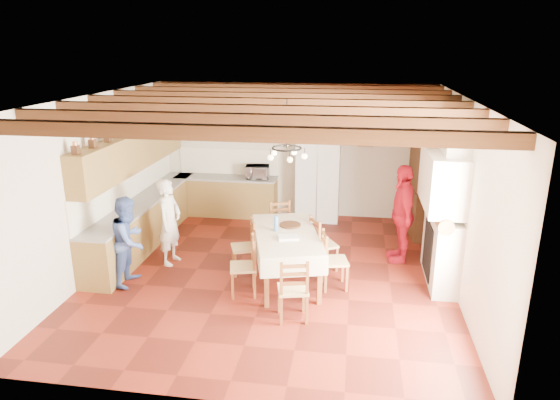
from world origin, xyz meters
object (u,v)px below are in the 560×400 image
Objects in this scene: chair_left_far at (243,246)px; chair_left_near at (243,266)px; chair_right_near at (335,260)px; chair_right_far at (324,243)px; person_man at (170,222)px; person_woman_red at (402,213)px; dining_table at (286,238)px; microwave at (258,172)px; hutch at (424,182)px; chair_end_far at (282,228)px; chair_end_near at (293,288)px; person_woman_blue at (129,241)px; refrigerator at (318,178)px.

chair_left_near is at bearing -8.04° from chair_left_far.
chair_right_far is (-0.23, 0.66, 0.00)m from chair_right_near.
chair_left_near is at bearing -114.30° from person_man.
dining_table is at bearing -65.67° from person_woman_red.
person_man reaches higher than chair_left_near.
microwave is at bearing -13.39° from person_man.
hutch is 2.30× the size of chair_end_far.
microwave reaches higher than chair_left_near.
person_man is (-2.73, -0.14, 0.30)m from chair_right_far.
chair_right_far is 1.54m from person_woman_red.
chair_end_near is (0.87, -0.63, 0.00)m from chair_left_near.
chair_end_near is at bearing 16.46° from chair_left_far.
microwave reaches higher than chair_right_near.
chair_right_far and chair_end_near have the same top height.
chair_end_far is 0.65× the size of person_woman_blue.
dining_table is at bearing 119.54° from chair_left_near.
person_man reaches higher than chair_right_far.
chair_right_far is 1.00× the size of chair_end_far.
chair_right_far is (0.31, -2.68, -0.46)m from refrigerator.
chair_right_far is (0.58, 0.53, -0.28)m from dining_table.
chair_left_far is 1.00× the size of chair_right_far.
hutch is 2.30× the size of chair_right_near.
chair_left_far is at bearing -90.77° from microwave.
person_woman_blue reaches higher than chair_left_near.
hutch is at bearing 121.34° from chair_left_near.
refrigerator is 2.65m from person_woman_red.
hutch is 1.24× the size of person_woman_red.
person_woman_red is at bearing -40.42° from microwave.
chair_end_far is at bearing -97.34° from person_woman_red.
chair_right_far is 1.00× the size of chair_end_near.
hutch reaches higher than chair_right_near.
person_man reaches higher than dining_table.
chair_right_near is 3.01m from person_man.
person_man is at bearing -129.81° from refrigerator.
chair_end_far is (-0.25, 1.18, -0.28)m from dining_table.
dining_table is at bearing 56.41° from chair_left_far.
person_woman_blue reaches higher than microwave.
chair_end_far is at bearing -73.65° from microwave.
chair_right_far and chair_end_far have the same top height.
dining_table is 2.55m from person_woman_blue.
person_man reaches higher than microwave.
chair_left_near is 0.54× the size of person_woman_red.
chair_right_near is 1.20m from chair_end_near.
chair_left_near is 3.09m from person_woman_red.
microwave reaches higher than chair_end_far.
hutch reaches higher than refrigerator.
person_man is (-2.15, 0.39, 0.02)m from dining_table.
person_woman_blue reaches higher than chair_end_near.
chair_end_far is (-0.51, 2.39, 0.00)m from chair_end_near.
person_man is at bearing -178.27° from chair_end_far.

